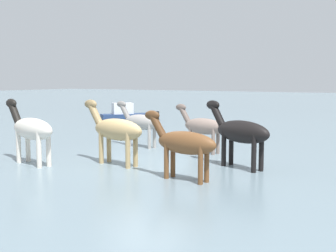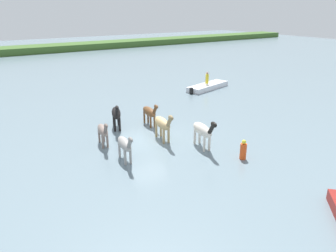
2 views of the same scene
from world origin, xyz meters
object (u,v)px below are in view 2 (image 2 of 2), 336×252
horse_rear_stallion (116,113)px  horse_chestnut_trailing (163,124)px  boat_tender_starboard (208,87)px  buoy_channel_marker (243,150)px  horse_dun_straggler (103,131)px  horse_mid_herd (125,144)px  person_spotter_bow (207,78)px  horse_dark_mare (150,112)px  horse_gray_outer (203,130)px

horse_rear_stallion → horse_chestnut_trailing: horse_chestnut_trailing is taller
boat_tender_starboard → buoy_channel_marker: buoy_channel_marker is taller
horse_rear_stallion → horse_dun_straggler: size_ratio=1.13×
boat_tender_starboard → horse_chestnut_trailing: bearing=-156.2°
boat_tender_starboard → buoy_channel_marker: size_ratio=4.89×
buoy_channel_marker → horse_mid_herd: bearing=148.7°
person_spotter_bow → horse_chestnut_trailing: bearing=-141.1°
horse_dark_mare → horse_mid_herd: (-4.02, -4.19, -0.02)m
horse_dun_straggler → buoy_channel_marker: (5.65, -6.01, -0.44)m
horse_mid_herd → buoy_channel_marker: horse_mid_herd is taller
horse_gray_outer → boat_tender_starboard: size_ratio=0.47×
horse_chestnut_trailing → horse_dark_mare: bearing=175.0°
horse_mid_herd → horse_chestnut_trailing: horse_chestnut_trailing is taller
horse_dun_straggler → horse_mid_herd: bearing=14.0°
horse_rear_stallion → horse_chestnut_trailing: (1.52, -3.51, 0.00)m
horse_chestnut_trailing → horse_gray_outer: horse_gray_outer is taller
horse_dark_mare → boat_tender_starboard: (10.52, 6.19, -0.82)m
horse_chestnut_trailing → horse_dun_straggler: size_ratio=1.16×
horse_rear_stallion → person_spotter_bow: bearing=134.3°
horse_chestnut_trailing → horse_dun_straggler: bearing=-101.3°
horse_chestnut_trailing → horse_dun_straggler: horse_chestnut_trailing is taller
horse_rear_stallion → boat_tender_starboard: bearing=134.4°
horse_dark_mare → boat_tender_starboard: 12.23m
boat_tender_starboard → buoy_channel_marker: 16.43m
horse_dark_mare → person_spotter_bow: size_ratio=1.96×
horse_dun_straggler → boat_tender_starboard: horse_dun_straggler is taller
horse_rear_stallion → boat_tender_starboard: (12.75, 5.50, -0.92)m
horse_dark_mare → horse_chestnut_trailing: (-0.71, -2.82, 0.11)m
horse_gray_outer → boat_tender_starboard: horse_gray_outer is taller
horse_gray_outer → boat_tender_starboard: (9.91, 11.31, -0.94)m
horse_rear_stallion → horse_mid_herd: 5.20m
horse_mid_herd → horse_dun_straggler: horse_mid_herd is taller
horse_mid_herd → horse_chestnut_trailing: bearing=121.6°
horse_gray_outer → horse_dun_straggler: size_ratio=1.17×
horse_mid_herd → horse_chestnut_trailing: size_ratio=0.89×
horse_mid_herd → buoy_channel_marker: 6.47m
person_spotter_bow → horse_dark_mare: bearing=-149.4°
horse_dark_mare → boat_tender_starboard: size_ratio=0.42×
horse_chestnut_trailing → horse_gray_outer: bearing=39.0°
horse_gray_outer → horse_dun_straggler: bearing=-115.6°
horse_rear_stallion → horse_dark_mare: size_ratio=1.08×
person_spotter_bow → horse_rear_stallion: bearing=-156.7°
horse_mid_herd → horse_gray_outer: bearing=87.6°
horse_mid_herd → horse_dun_straggler: (-0.13, 2.66, -0.02)m
horse_mid_herd → buoy_channel_marker: size_ratio=2.02×
boat_tender_starboard → person_spotter_bow: 1.00m
horse_chestnut_trailing → horse_mid_herd: bearing=-58.2°
horse_dark_mare → horse_dun_straggler: 4.42m
horse_mid_herd → person_spotter_bow: size_ratio=1.94×
horse_dun_straggler → buoy_channel_marker: 8.26m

